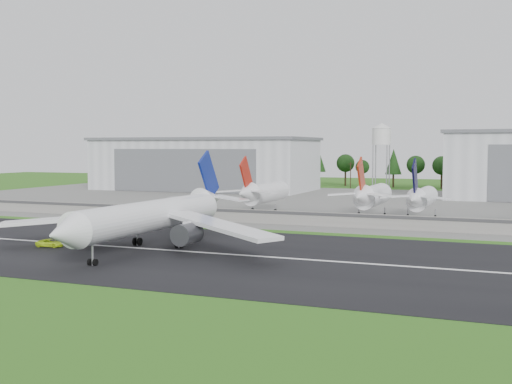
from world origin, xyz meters
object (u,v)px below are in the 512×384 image
at_px(parked_jet_red_a, 262,193).
at_px(parked_jet_navy, 421,198).
at_px(main_airliner, 149,224).
at_px(ground_vehicle, 50,243).
at_px(parked_jet_red_b, 371,196).

xyz_separation_m(parked_jet_red_a, parked_jet_navy, (44.07, -0.04, -0.22)).
bearing_deg(main_airliner, parked_jet_red_a, -85.66).
height_order(ground_vehicle, parked_jet_navy, parked_jet_navy).
bearing_deg(main_airliner, ground_vehicle, 14.65).
height_order(parked_jet_red_b, parked_jet_navy, parked_jet_red_b).
relative_size(parked_jet_red_a, parked_jet_navy, 1.00).
xyz_separation_m(main_airliner, parked_jet_navy, (40.38, 66.95, 1.02)).
bearing_deg(parked_jet_red_a, ground_vehicle, -101.96).
relative_size(main_airliner, parked_jet_red_b, 1.89).
xyz_separation_m(ground_vehicle, parked_jet_red_b, (46.15, 71.50, 5.30)).
distance_m(main_airliner, ground_vehicle, 19.79).
height_order(parked_jet_red_a, parked_jet_navy, parked_jet_red_a).
bearing_deg(parked_jet_navy, parked_jet_red_a, 179.95).
distance_m(parked_jet_red_a, parked_jet_navy, 44.07).
bearing_deg(parked_jet_red_a, main_airliner, -86.85).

